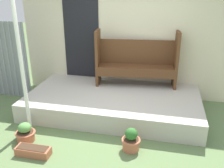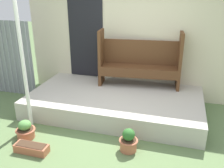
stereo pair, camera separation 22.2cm
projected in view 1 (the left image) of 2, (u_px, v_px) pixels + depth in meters
ground_plane at (107, 135)px, 4.24m from camera, size 24.00×24.00×0.00m
porch_slab at (113, 102)px, 4.99m from camera, size 3.35×1.77×0.36m
house_wall at (121, 38)px, 5.41m from camera, size 4.55×0.08×2.60m
support_post at (22, 69)px, 4.03m from camera, size 0.06×0.06×2.22m
bench at (136, 60)px, 5.21m from camera, size 1.71×0.57×1.16m
flower_pot_left at (25, 133)px, 4.03m from camera, size 0.32×0.32×0.32m
flower_pot_middle at (131, 141)px, 3.80m from camera, size 0.30×0.30×0.37m
planter_box_rect at (33, 151)px, 3.71m from camera, size 0.52×0.19×0.14m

